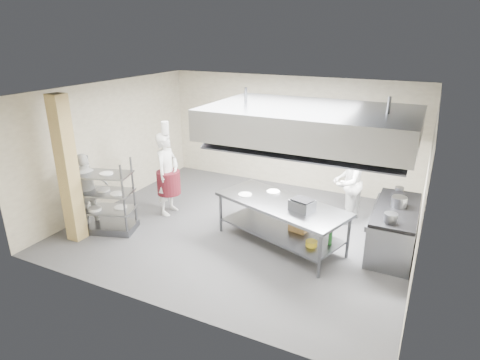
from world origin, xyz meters
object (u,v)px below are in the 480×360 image
at_px(pass_rack, 107,196).
at_px(cooking_range, 394,230).
at_px(chef_head, 167,174).
at_px(griddle, 302,206).
at_px(chef_plating, 87,192).
at_px(island, 281,223).
at_px(stockpot, 399,202).
at_px(chef_line, 347,182).

relative_size(pass_rack, cooking_range, 0.80).
distance_m(chef_head, griddle, 3.41).
bearing_deg(chef_plating, cooking_range, 122.48).
xyz_separation_m(island, griddle, (0.48, -0.19, 0.56)).
relative_size(island, griddle, 6.35).
relative_size(island, stockpot, 9.08).
relative_size(island, chef_line, 1.40).
height_order(cooking_range, stockpot, stockpot).
height_order(pass_rack, chef_line, chef_line).
relative_size(pass_rack, chef_head, 0.82).
bearing_deg(cooking_range, chef_plating, -162.64).
xyz_separation_m(island, chef_line, (0.93, 1.62, 0.50)).
relative_size(island, cooking_range, 1.33).
xyz_separation_m(chef_plating, griddle, (4.48, 0.95, 0.16)).
xyz_separation_m(chef_line, griddle, (-0.45, -1.80, 0.06)).
relative_size(chef_plating, griddle, 4.04).
xyz_separation_m(cooking_range, chef_head, (-4.98, -0.51, 0.55)).
bearing_deg(pass_rack, cooking_range, 0.08).
distance_m(island, pass_rack, 3.69).
xyz_separation_m(griddle, stockpot, (1.62, 1.01, -0.01)).
distance_m(cooking_range, chef_head, 5.04).
bearing_deg(griddle, pass_rack, -150.20).
relative_size(chef_head, chef_line, 1.02).
bearing_deg(chef_line, griddle, -5.71).
xyz_separation_m(pass_rack, cooking_range, (5.60, 1.83, -0.38)).
bearing_deg(pass_rack, stockpot, 0.51).
xyz_separation_m(pass_rack, chef_head, (0.62, 1.32, 0.17)).
relative_size(pass_rack, chef_plating, 0.94).
xyz_separation_m(pass_rack, chef_line, (4.45, 2.68, 0.15)).
bearing_deg(griddle, stockpot, 49.30).
bearing_deg(cooking_range, chef_head, -174.12).
height_order(cooking_range, chef_plating, chef_plating).
xyz_separation_m(chef_head, chef_line, (3.83, 1.36, -0.02)).
xyz_separation_m(cooking_range, chef_line, (-1.15, 0.85, 0.53)).
bearing_deg(chef_plating, island, 120.94).
distance_m(cooking_range, chef_line, 1.53).
bearing_deg(cooking_range, griddle, -149.24).
xyz_separation_m(pass_rack, griddle, (4.00, 0.88, 0.21)).
height_order(cooking_range, griddle, griddle).
height_order(island, griddle, griddle).
height_order(pass_rack, chef_head, chef_head).
xyz_separation_m(chef_head, stockpot, (5.00, 0.56, 0.03)).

